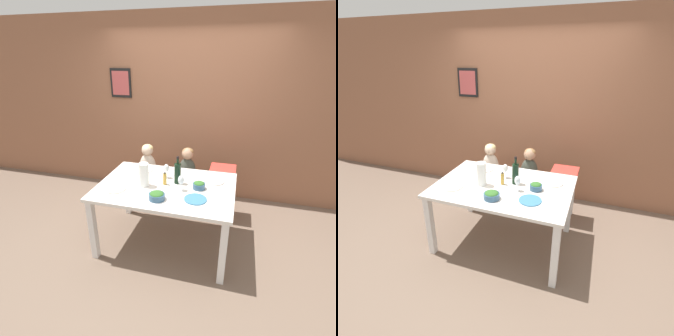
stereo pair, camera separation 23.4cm
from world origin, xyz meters
The scene contains 19 objects.
ground_plane centered at (0.00, 0.00, 0.00)m, with size 14.00×14.00×0.00m, color #705B4C.
wall_back centered at (0.00, 1.38, 1.35)m, with size 10.00×0.09×2.70m.
dining_table centered at (0.00, 0.00, 0.68)m, with size 1.52×1.07×0.77m.
chair_far_left centered at (-0.49, 0.76, 0.37)m, with size 0.40×0.40×0.44m.
chair_far_center centered at (0.09, 0.76, 0.37)m, with size 0.40×0.40×0.44m.
chair_right_highchair centered at (0.58, 0.76, 0.57)m, with size 0.34×0.34×0.73m.
person_child_left centered at (-0.49, 0.76, 0.71)m, with size 0.24×0.19×0.53m.
person_child_center centered at (0.09, 0.76, 0.71)m, with size 0.24×0.19×0.53m.
wine_bottle centered at (0.11, 0.09, 0.90)m, with size 0.08×0.08×0.32m.
paper_towel_roll centered at (-0.24, -0.07, 0.91)m, with size 0.11×0.11×0.27m.
wine_glass_near centered at (0.18, -0.06, 0.89)m, with size 0.07×0.07×0.17m.
wine_glass_far centered at (-0.05, 0.20, 0.89)m, with size 0.07×0.07×0.17m.
salad_bowl_large centered at (-0.01, -0.32, 0.82)m, with size 0.17×0.17×0.08m.
salad_bowl_small centered at (0.37, 0.02, 0.82)m, with size 0.14×0.14×0.08m.
dinner_plate_front_left centered at (-0.51, -0.24, 0.78)m, with size 0.23×0.23×0.01m.
dinner_plate_back_left centered at (-0.39, 0.33, 0.78)m, with size 0.23×0.23×0.01m.
dinner_plate_back_right centered at (0.51, 0.24, 0.78)m, with size 0.23×0.23×0.01m.
dinner_plate_front_right centered at (0.37, -0.23, 0.78)m, with size 0.23×0.23×0.01m.
condiment_bottle_hot_sauce centered at (-0.02, 0.02, 0.85)m, with size 0.04×0.04×0.16m.
Camera 1 is at (0.72, -2.53, 2.13)m, focal length 28.00 mm.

